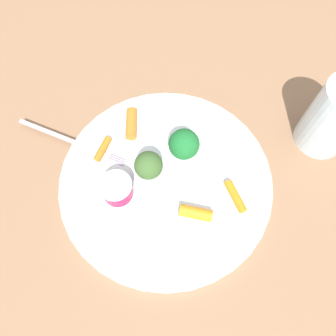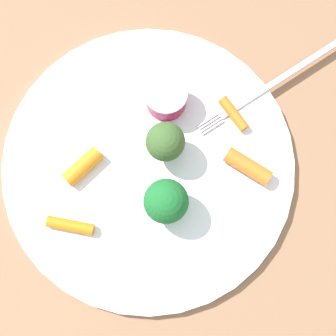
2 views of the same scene
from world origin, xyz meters
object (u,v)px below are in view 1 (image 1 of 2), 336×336
sauce_cup (117,189)px  fork (73,142)px  carrot_stick_0 (196,213)px  carrot_stick_3 (131,124)px  carrot_stick_2 (235,196)px  broccoli_floret_0 (149,166)px  drinking_glass (335,118)px  broccoli_floret_1 (184,144)px  carrot_stick_1 (103,149)px  plate (166,180)px

sauce_cup → fork: 0.12m
carrot_stick_0 → carrot_stick_3: 0.18m
carrot_stick_0 → fork: 0.22m
carrot_stick_0 → carrot_stick_2: carrot_stick_0 is taller
carrot_stick_0 → carrot_stick_3: size_ratio=0.88×
broccoli_floret_0 → sauce_cup: bearing=65.9°
fork → drinking_glass: 0.40m
broccoli_floret_1 → fork: 0.18m
carrot_stick_1 → carrot_stick_3: 0.06m
broccoli_floret_0 → broccoli_floret_1: broccoli_floret_1 is taller
carrot_stick_0 → carrot_stick_2: size_ratio=0.93×
sauce_cup → carrot_stick_2: size_ratio=0.94×
sauce_cup → fork: (0.11, -0.03, -0.01)m
sauce_cup → broccoli_floret_1: size_ratio=0.85×
plate → carrot_stick_3: (0.10, -0.05, 0.01)m
carrot_stick_1 → broccoli_floret_0: bearing=-175.9°
broccoli_floret_1 → carrot_stick_2: broccoli_floret_1 is taller
carrot_stick_1 → plate: bearing=-172.8°
broccoli_floret_0 → carrot_stick_1: size_ratio=1.28×
broccoli_floret_1 → carrot_stick_2: bearing=169.0°
drinking_glass → fork: bearing=35.2°
broccoli_floret_0 → carrot_stick_0: (-0.09, 0.02, -0.02)m
broccoli_floret_0 → carrot_stick_1: bearing=4.1°
broccoli_floret_0 → carrot_stick_0: bearing=169.9°
plate → carrot_stick_3: size_ratio=6.10×
carrot_stick_2 → sauce_cup: bearing=30.5°
fork → carrot_stick_0: bearing=-178.9°
sauce_cup → carrot_stick_3: 0.12m
broccoli_floret_1 → plate: bearing=90.6°
carrot_stick_0 → fork: size_ratio=0.24×
carrot_stick_2 → drinking_glass: 0.19m
carrot_stick_0 → broccoli_floret_0: bearing=-10.1°
broccoli_floret_1 → broccoli_floret_0: bearing=67.7°
fork → drinking_glass: (-0.32, -0.23, 0.04)m
sauce_cup → drinking_glass: (-0.21, -0.26, 0.03)m
sauce_cup → plate: bearing=-128.8°
plate → sauce_cup: sauce_cup is taller
broccoli_floret_1 → carrot_stick_3: (0.10, 0.00, -0.02)m
broccoli_floret_0 → carrot_stick_2: bearing=-163.4°
carrot_stick_2 → carrot_stick_0: bearing=56.6°
plate → carrot_stick_3: 0.11m
carrot_stick_0 → sauce_cup: bearing=16.6°
broccoli_floret_1 → carrot_stick_0: bearing=132.3°
plate → broccoli_floret_1: (0.00, -0.05, 0.04)m
sauce_cup → drinking_glass: size_ratio=0.40×
sauce_cup → carrot_stick_2: (-0.15, -0.09, -0.01)m
plate → drinking_glass: 0.27m
sauce_cup → carrot_stick_0: 0.12m
fork → drinking_glass: drinking_glass is taller
drinking_glass → broccoli_floret_1: bearing=42.2°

